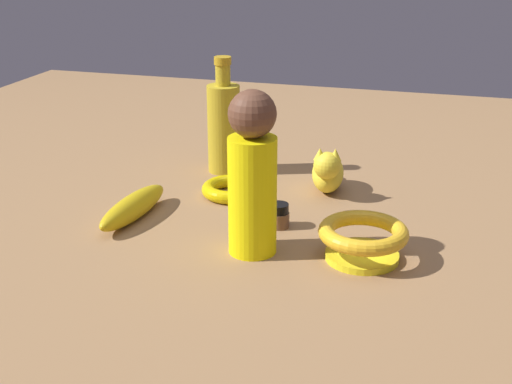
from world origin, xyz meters
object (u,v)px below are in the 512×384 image
Objects in this scene: bangle at (232,189)px; nail_polish_jar at (279,216)px; bowl at (363,238)px; bottle_tall at (224,125)px; cat_figurine at (328,171)px; banana at (133,207)px; person_figure_adult at (252,175)px.

nail_polish_jar is at bearing 136.34° from bangle.
nail_polish_jar is 0.17m from bowl.
bottle_tall is at bearing -44.54° from bowl.
bangle is (0.12, -0.11, -0.01)m from nail_polish_jar.
bangle is (0.26, -0.19, -0.02)m from bowl.
bangle is (-0.06, 0.12, -0.08)m from bottle_tall.
bottle_tall reaches higher than cat_figurine.
cat_figurine is 0.18m from bangle.
bowl is at bearing 89.13° from banana.
banana is at bearing 49.48° from bangle.
nail_polish_jar is 0.16× the size of person_figure_adult.
person_figure_adult is 1.88× the size of bowl.
bowl is at bearing 135.46° from bottle_tall.
person_figure_adult is (-0.16, 0.33, 0.03)m from bottle_tall.
person_figure_adult is at bearing 79.93° from banana.
cat_figurine is 1.26× the size of bangle.
bottle_tall is at bearing -15.50° from cat_figurine.
cat_figurine is (-0.05, -0.17, 0.02)m from nail_polish_jar.
bangle is (-0.12, -0.14, -0.01)m from banana.
cat_figurine is at bearing -68.45° from bowl.
bowl reaches higher than nail_polish_jar.
bowl is 0.27m from cat_figurine.
nail_polish_jar is 0.24m from banana.
person_figure_adult is 0.18m from bowl.
nail_polish_jar is 0.18m from cat_figurine.
nail_polish_jar is 0.29× the size of cat_figurine.
bangle is at bearing 114.12° from bottle_tall.
person_figure_adult reaches higher than nail_polish_jar.
nail_polish_jar is at bearing 74.91° from cat_figurine.
bottle_tall reaches higher than nail_polish_jar.
nail_polish_jar is 0.14m from person_figure_adult.
bottle_tall is 0.45m from bowl.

